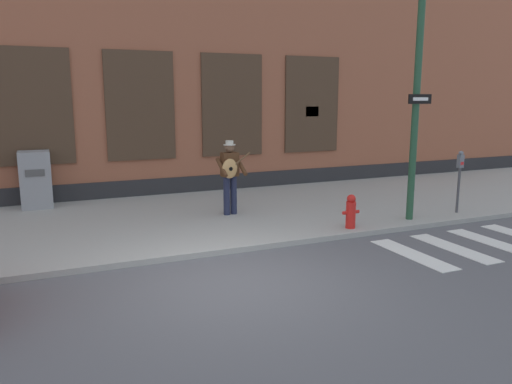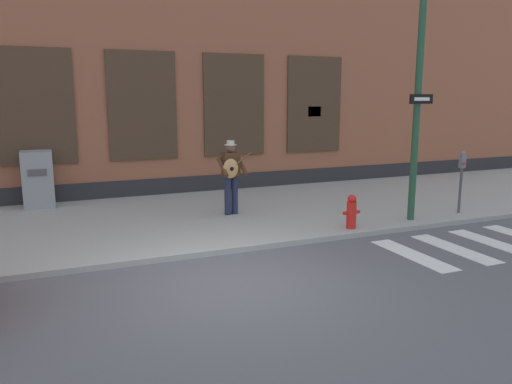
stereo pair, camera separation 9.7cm
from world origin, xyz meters
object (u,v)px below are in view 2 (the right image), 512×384
Objects in this scene: busker at (231,173)px; traffic_light at (468,36)px; fire_hydrant at (351,212)px; utility_box at (38,179)px; parking_meter at (462,173)px.

busker is 5.49m from traffic_light.
fire_hydrant is (1.85, -2.09, -0.62)m from busker.
busker is at bearing -32.45° from utility_box.
busker reaches higher than fire_hydrant.
traffic_light is at bearing -33.77° from fire_hydrant.
parking_meter is (1.42, 1.30, -2.80)m from traffic_light.
busker is 0.31× the size of traffic_light.
traffic_light reaches higher than utility_box.
parking_meter is at bearing 42.49° from traffic_light.
traffic_light is 3.77× the size of parking_meter.
traffic_light reaches higher than parking_meter.
fire_hydrant is at bearing -38.33° from utility_box.
utility_box is at bearing 141.67° from fire_hydrant.
traffic_light is (3.49, -3.19, 2.78)m from busker.
busker is at bearing 137.62° from traffic_light.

